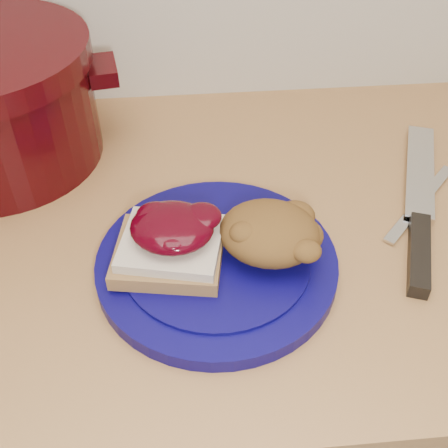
{
  "coord_description": "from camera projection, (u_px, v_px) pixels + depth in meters",
  "views": [
    {
      "loc": [
        -0.03,
        0.99,
        1.37
      ],
      "look_at": [
        0.01,
        1.44,
        0.95
      ],
      "focal_mm": 45.0,
      "sensor_mm": 36.0,
      "label": 1
    }
  ],
  "objects": [
    {
      "name": "sandwich",
      "position": [
        171.0,
        241.0,
        0.6
      ],
      "size": [
        0.13,
        0.12,
        0.06
      ],
      "rotation": [
        0.0,
        0.0,
        -0.28
      ],
      "color": "olive",
      "rests_on": "plate"
    },
    {
      "name": "butter_knife",
      "position": [
        421.0,
        202.0,
        0.71
      ],
      "size": [
        0.14,
        0.14,
        0.0
      ],
      "primitive_type": "cube",
      "rotation": [
        0.0,
        0.0,
        0.81
      ],
      "color": "silver",
      "rests_on": "wood_countertop"
    },
    {
      "name": "chef_knife",
      "position": [
        420.0,
        228.0,
        0.67
      ],
      "size": [
        0.14,
        0.31,
        0.02
      ],
      "rotation": [
        0.0,
        0.0,
        1.22
      ],
      "color": "black",
      "rests_on": "wood_countertop"
    },
    {
      "name": "stuffing_mound",
      "position": [
        269.0,
        233.0,
        0.61
      ],
      "size": [
        0.13,
        0.12,
        0.05
      ],
      "primitive_type": "ellipsoid",
      "rotation": [
        0.0,
        0.0,
        -0.28
      ],
      "color": "brown",
      "rests_on": "plate"
    },
    {
      "name": "base_cabinet",
      "position": [
        217.0,
        408.0,
        1.02
      ],
      "size": [
        4.0,
        0.6,
        0.86
      ],
      "primitive_type": "cube",
      "color": "beige",
      "rests_on": "floor"
    },
    {
      "name": "plate",
      "position": [
        217.0,
        263.0,
        0.63
      ],
      "size": [
        0.33,
        0.33,
        0.02
      ],
      "primitive_type": "cylinder",
      "rotation": [
        0.0,
        0.0,
        -0.28
      ],
      "color": "#09054D",
      "rests_on": "wood_countertop"
    }
  ]
}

